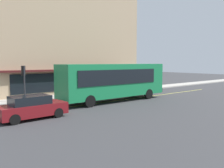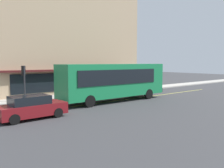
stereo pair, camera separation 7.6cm
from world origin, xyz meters
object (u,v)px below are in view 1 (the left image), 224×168
car_maroon (32,107)px  traffic_light (24,75)px  pedestrian_at_corner (93,83)px  bus (114,80)px

car_maroon → traffic_light: bearing=75.3°
car_maroon → pedestrian_at_corner: 12.37m
traffic_light → pedestrian_at_corner: (8.15, 0.69, -1.30)m
bus → traffic_light: size_ratio=3.48×
bus → pedestrian_at_corner: (1.25, 5.34, -0.75)m
traffic_light → car_maroon: traffic_light is taller
traffic_light → car_maroon: (-1.76, -6.70, -1.79)m
bus → pedestrian_at_corner: bearing=76.8°
traffic_light → pedestrian_at_corner: traffic_light is taller
pedestrian_at_corner → traffic_light: bearing=-175.1°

